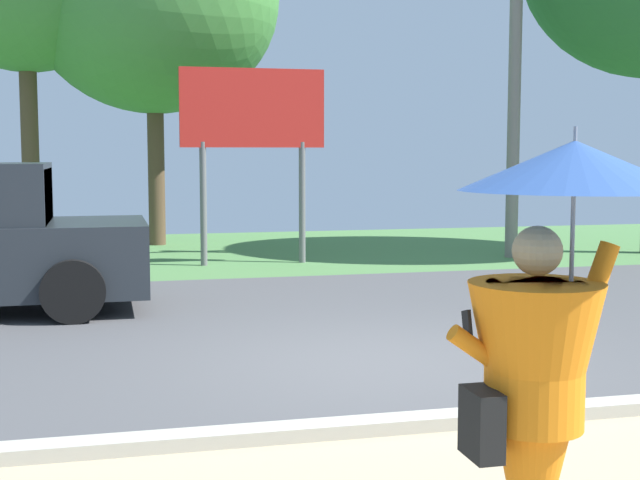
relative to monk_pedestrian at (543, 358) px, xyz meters
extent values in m
cube|color=#4C4C4F|center=(0.69, 6.46, -1.16)|extent=(40.00, 8.00, 0.10)
cube|color=#4E7E45|center=(0.69, 14.46, -1.16)|extent=(40.00, 8.00, 0.10)
cube|color=#B2AD9E|center=(0.69, 2.46, -1.06)|extent=(40.00, 0.24, 0.10)
cone|color=orange|center=(-0.04, 0.00, -0.38)|extent=(0.60, 0.60, 1.45)
cylinder|color=orange|center=(-0.04, 0.00, 0.02)|extent=(0.44, 0.44, 0.65)
sphere|color=tan|center=(-0.04, 0.00, 0.48)|extent=(0.22, 0.22, 0.22)
cylinder|color=orange|center=(0.24, 0.00, 0.29)|extent=(0.24, 0.09, 0.45)
cylinder|color=orange|center=(-0.30, 0.02, 0.05)|extent=(0.29, 0.08, 0.24)
cylinder|color=gray|center=(0.13, 0.00, 0.52)|extent=(0.02, 0.02, 0.75)
cone|color=#33569E|center=(0.13, 0.00, 0.85)|extent=(1.02, 1.02, 0.22)
cylinder|color=gray|center=(0.13, 0.00, 0.97)|extent=(0.02, 0.02, 0.10)
cube|color=black|center=(-0.34, 0.05, 0.15)|extent=(0.02, 0.11, 0.16)
cube|color=black|center=(-0.31, -0.05, -0.26)|extent=(0.12, 0.24, 0.30)
cube|color=#2D3842|center=(-2.60, 8.25, 0.32)|extent=(0.10, 1.70, 0.77)
cylinder|color=black|center=(-2.25, 9.25, -0.73)|extent=(0.76, 0.28, 0.76)
cylinder|color=black|center=(-2.25, 7.25, -0.73)|extent=(0.76, 0.28, 0.76)
cylinder|color=gray|center=(5.74, 12.06, 2.78)|extent=(0.24, 0.24, 7.79)
cylinder|color=slate|center=(-0.15, 12.22, -0.01)|extent=(0.12, 0.12, 2.20)
cylinder|color=slate|center=(1.65, 12.22, -0.01)|extent=(0.12, 0.12, 2.20)
cube|color=red|center=(0.75, 12.22, 1.69)|extent=(2.60, 0.10, 1.40)
cylinder|color=brown|center=(-0.74, 16.04, 0.68)|extent=(0.36, 0.36, 3.57)
cylinder|color=brown|center=(-3.33, 15.95, 1.02)|extent=(0.36, 0.36, 4.26)
camera|label=1|loc=(-1.88, -3.49, 0.91)|focal=49.61mm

